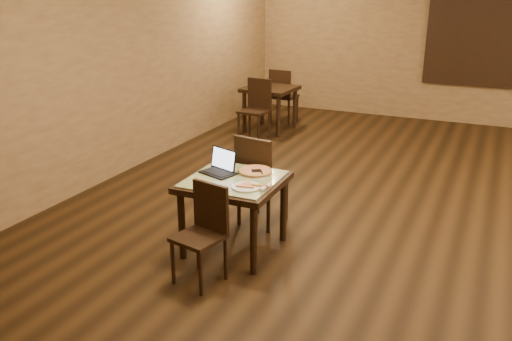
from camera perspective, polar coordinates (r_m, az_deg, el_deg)
The scene contains 17 objects.
ground at distance 6.43m, azimuth 15.79°, elevation -5.11°, with size 10.00×10.00×0.00m, color black.
wall_back at distance 10.91m, azimuth 21.05°, elevation 12.44°, with size 8.00×0.02×3.00m, color #98794D.
wall_left at distance 7.61m, azimuth -14.67°, elevation 10.58°, with size 0.02×10.00×3.00m, color #98794D.
mural at distance 10.85m, azimuth 23.74°, elevation 12.34°, with size 2.34×0.05×1.64m.
tiled_table at distance 5.31m, azimuth -2.34°, elevation -1.86°, with size 0.94×0.94×0.76m.
chair_main_near at distance 4.86m, azimuth -5.47°, elevation -5.98°, with size 0.46×0.46×0.90m.
chair_main_far at distance 5.86m, azimuth 0.26°, elevation -0.58°, with size 0.51×0.51×1.03m.
laptop at distance 5.43m, azimuth -3.75°, elevation 0.43°, with size 0.39×0.36×0.23m.
plate at distance 5.03m, azimuth -1.04°, elevation -1.73°, with size 0.28×0.28×0.02m, color white.
pizza_slice at distance 5.03m, azimuth -1.04°, elevation -1.58°, with size 0.20×0.20×0.02m, color beige, non-canonical shape.
pizza_pan at distance 5.43m, azimuth -0.08°, elevation -0.17°, with size 0.37×0.37×0.01m, color silver.
pizza_whole at distance 5.42m, azimuth -0.08°, elevation -0.03°, with size 0.34×0.34×0.02m.
spatula at distance 5.40m, azimuth 0.03°, elevation -0.03°, with size 0.09×0.23×0.01m, color silver.
napkin_roll at distance 4.99m, azimuth 1.02°, elevation -1.78°, with size 0.05×0.18×0.04m.
other_table_b at distance 9.76m, azimuth 1.49°, elevation 7.99°, with size 0.90×0.90×0.79m.
other_table_b_chair_near at distance 9.24m, azimuth 0.05°, elevation 6.84°, with size 0.47×0.47×1.02m.
other_table_b_chair_far at distance 10.32m, azimuth 2.77°, elevation 8.15°, with size 0.47×0.47×1.02m.
Camera 1 is at (0.76, -5.83, 2.58)m, focal length 38.00 mm.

